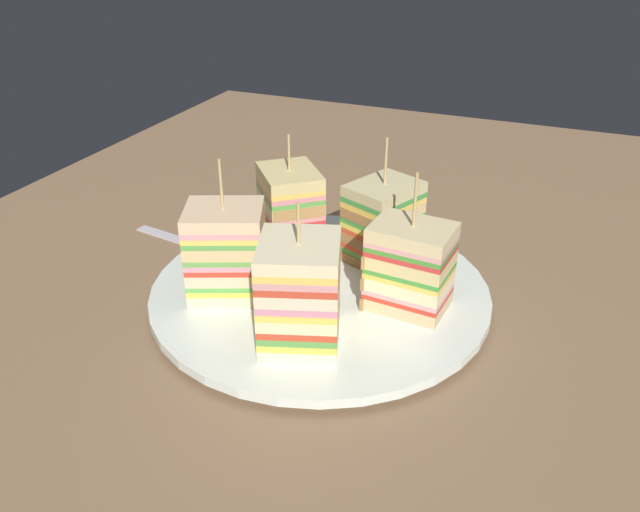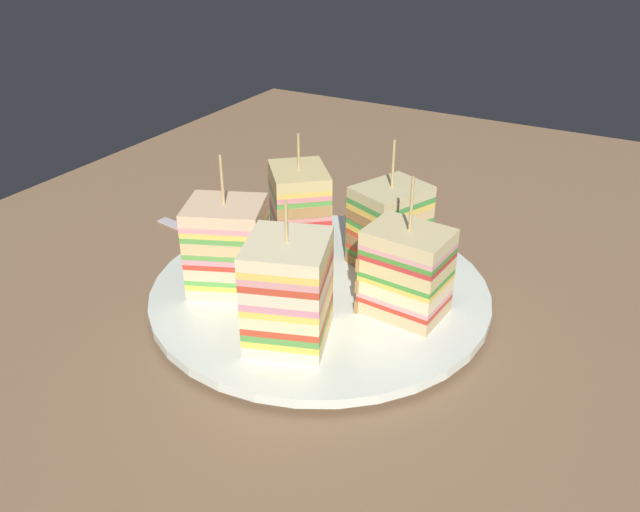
# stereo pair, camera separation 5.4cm
# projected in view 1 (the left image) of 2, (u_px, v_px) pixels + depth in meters

# --- Properties ---
(ground_plane) EXTENTS (1.19, 0.86, 0.02)m
(ground_plane) POSITION_uv_depth(u_px,v_px,m) (320.00, 309.00, 0.56)
(ground_plane) COLOR #836245
(plate) EXTENTS (0.29, 0.29, 0.01)m
(plate) POSITION_uv_depth(u_px,v_px,m) (320.00, 292.00, 0.56)
(plate) COLOR silver
(plate) RESTS_ON ground_plane
(sandwich_wedge_0) EXTENTS (0.07, 0.08, 0.12)m
(sandwich_wedge_0) POSITION_uv_depth(u_px,v_px,m) (227.00, 252.00, 0.53)
(sandwich_wedge_0) COLOR beige
(sandwich_wedge_0) RESTS_ON plate
(sandwich_wedge_1) EXTENTS (0.08, 0.07, 0.11)m
(sandwich_wedge_1) POSITION_uv_depth(u_px,v_px,m) (300.00, 293.00, 0.47)
(sandwich_wedge_1) COLOR beige
(sandwich_wedge_1) RESTS_ON plate
(sandwich_wedge_2) EXTENTS (0.05, 0.07, 0.12)m
(sandwich_wedge_2) POSITION_uv_depth(u_px,v_px,m) (408.00, 268.00, 0.51)
(sandwich_wedge_2) COLOR #D7B381
(sandwich_wedge_2) RESTS_ON plate
(sandwich_wedge_3) EXTENTS (0.08, 0.07, 0.12)m
(sandwich_wedge_3) POSITION_uv_depth(u_px,v_px,m) (382.00, 222.00, 0.58)
(sandwich_wedge_3) COLOR beige
(sandwich_wedge_3) RESTS_ON plate
(sandwich_wedge_4) EXTENTS (0.08, 0.08, 0.11)m
(sandwich_wedge_4) POSITION_uv_depth(u_px,v_px,m) (290.00, 210.00, 0.60)
(sandwich_wedge_4) COLOR beige
(sandwich_wedge_4) RESTS_ON plate
(spoon) EXTENTS (0.04, 0.16, 0.01)m
(spoon) POSITION_uv_depth(u_px,v_px,m) (230.00, 253.00, 0.63)
(spoon) COLOR silver
(spoon) RESTS_ON ground_plane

